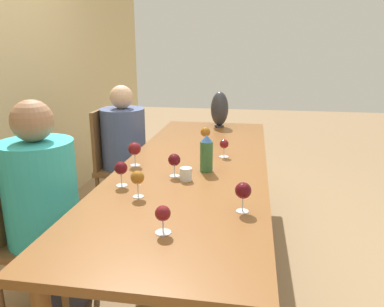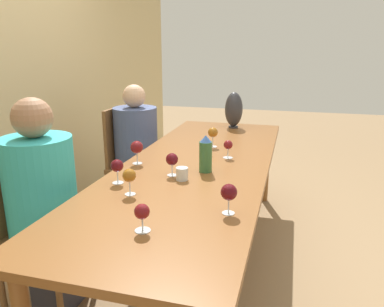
{
  "view_description": "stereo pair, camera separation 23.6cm",
  "coord_description": "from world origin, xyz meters",
  "px_view_note": "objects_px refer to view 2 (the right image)",
  "views": [
    {
      "loc": [
        -2.37,
        -0.37,
        1.51
      ],
      "look_at": [
        -0.12,
        0.0,
        0.86
      ],
      "focal_mm": 35.0,
      "sensor_mm": 36.0,
      "label": 1
    },
    {
      "loc": [
        -2.32,
        -0.6,
        1.51
      ],
      "look_at": [
        -0.12,
        0.0,
        0.86
      ],
      "focal_mm": 35.0,
      "sensor_mm": 36.0,
      "label": 2
    }
  ],
  "objects_px": {
    "wine_glass_2": "(172,160)",
    "chair_far": "(129,159)",
    "wine_glass_6": "(117,166)",
    "chair_near": "(34,222)",
    "wine_glass_5": "(137,148)",
    "vase": "(234,110)",
    "wine_glass_0": "(213,133)",
    "wine_glass_7": "(229,193)",
    "water_bottle": "(206,154)",
    "person_near": "(44,201)",
    "wine_glass_3": "(142,212)",
    "person_far": "(138,148)",
    "water_tumbler": "(183,174)",
    "wine_glass_1": "(129,176)",
    "wine_glass_4": "(228,146)"
  },
  "relations": [
    {
      "from": "person_near",
      "to": "person_far",
      "type": "height_order",
      "value": "person_near"
    },
    {
      "from": "wine_glass_2",
      "to": "chair_far",
      "type": "distance_m",
      "value": 1.28
    },
    {
      "from": "wine_glass_3",
      "to": "chair_near",
      "type": "distance_m",
      "value": 0.97
    },
    {
      "from": "water_bottle",
      "to": "wine_glass_0",
      "type": "bearing_deg",
      "value": 7.97
    },
    {
      "from": "person_far",
      "to": "chair_near",
      "type": "bearing_deg",
      "value": 176.01
    },
    {
      "from": "person_far",
      "to": "wine_glass_4",
      "type": "bearing_deg",
      "value": -120.07
    },
    {
      "from": "wine_glass_3",
      "to": "wine_glass_7",
      "type": "bearing_deg",
      "value": -50.28
    },
    {
      "from": "wine_glass_3",
      "to": "wine_glass_7",
      "type": "relative_size",
      "value": 0.84
    },
    {
      "from": "wine_glass_0",
      "to": "wine_glass_1",
      "type": "xyz_separation_m",
      "value": [
        -1.07,
        0.21,
        -0.01
      ]
    },
    {
      "from": "wine_glass_0",
      "to": "wine_glass_7",
      "type": "relative_size",
      "value": 1.06
    },
    {
      "from": "chair_near",
      "to": "chair_far",
      "type": "height_order",
      "value": "same"
    },
    {
      "from": "chair_near",
      "to": "wine_glass_5",
      "type": "bearing_deg",
      "value": -40.69
    },
    {
      "from": "water_bottle",
      "to": "wine_glass_7",
      "type": "relative_size",
      "value": 1.6
    },
    {
      "from": "water_bottle",
      "to": "water_tumbler",
      "type": "relative_size",
      "value": 3.09
    },
    {
      "from": "wine_glass_3",
      "to": "person_near",
      "type": "height_order",
      "value": "person_near"
    },
    {
      "from": "wine_glass_1",
      "to": "wine_glass_4",
      "type": "distance_m",
      "value": 0.89
    },
    {
      "from": "wine_glass_2",
      "to": "wine_glass_5",
      "type": "height_order",
      "value": "wine_glass_5"
    },
    {
      "from": "vase",
      "to": "wine_glass_3",
      "type": "height_order",
      "value": "vase"
    },
    {
      "from": "wine_glass_7",
      "to": "chair_near",
      "type": "distance_m",
      "value": 1.22
    },
    {
      "from": "vase",
      "to": "wine_glass_0",
      "type": "height_order",
      "value": "vase"
    },
    {
      "from": "wine_glass_5",
      "to": "chair_far",
      "type": "xyz_separation_m",
      "value": [
        0.82,
        0.45,
        -0.35
      ]
    },
    {
      "from": "water_tumbler",
      "to": "person_near",
      "type": "height_order",
      "value": "person_near"
    },
    {
      "from": "wine_glass_2",
      "to": "wine_glass_4",
      "type": "height_order",
      "value": "wine_glass_2"
    },
    {
      "from": "wine_glass_3",
      "to": "water_bottle",
      "type": "bearing_deg",
      "value": -5.27
    },
    {
      "from": "wine_glass_2",
      "to": "wine_glass_6",
      "type": "distance_m",
      "value": 0.33
    },
    {
      "from": "water_tumbler",
      "to": "wine_glass_4",
      "type": "relative_size",
      "value": 0.59
    },
    {
      "from": "water_bottle",
      "to": "person_far",
      "type": "height_order",
      "value": "person_far"
    },
    {
      "from": "wine_glass_3",
      "to": "wine_glass_4",
      "type": "xyz_separation_m",
      "value": [
        1.16,
        -0.16,
        0.01
      ]
    },
    {
      "from": "wine_glass_6",
      "to": "wine_glass_7",
      "type": "bearing_deg",
      "value": -109.01
    },
    {
      "from": "wine_glass_1",
      "to": "chair_far",
      "type": "bearing_deg",
      "value": 25.17
    },
    {
      "from": "water_tumbler",
      "to": "chair_far",
      "type": "xyz_separation_m",
      "value": [
        1.04,
        0.83,
        -0.28
      ]
    },
    {
      "from": "person_near",
      "to": "wine_glass_3",
      "type": "bearing_deg",
      "value": -115.21
    },
    {
      "from": "chair_far",
      "to": "person_near",
      "type": "relative_size",
      "value": 0.79
    },
    {
      "from": "wine_glass_1",
      "to": "chair_near",
      "type": "bearing_deg",
      "value": 90.43
    },
    {
      "from": "water_bottle",
      "to": "person_near",
      "type": "xyz_separation_m",
      "value": [
        -0.48,
        0.83,
        -0.21
      ]
    },
    {
      "from": "chair_far",
      "to": "wine_glass_4",
      "type": "bearing_deg",
      "value": -117.71
    },
    {
      "from": "water_tumbler",
      "to": "wine_glass_7",
      "type": "bearing_deg",
      "value": -138.55
    },
    {
      "from": "wine_glass_6",
      "to": "person_far",
      "type": "bearing_deg",
      "value": 18.26
    },
    {
      "from": "person_far",
      "to": "water_tumbler",
      "type": "bearing_deg",
      "value": -144.78
    },
    {
      "from": "wine_glass_2",
      "to": "wine_glass_4",
      "type": "bearing_deg",
      "value": -29.74
    },
    {
      "from": "wine_glass_1",
      "to": "chair_near",
      "type": "height_order",
      "value": "chair_near"
    },
    {
      "from": "person_near",
      "to": "vase",
      "type": "bearing_deg",
      "value": -23.22
    },
    {
      "from": "vase",
      "to": "chair_far",
      "type": "bearing_deg",
      "value": 119.36
    },
    {
      "from": "wine_glass_6",
      "to": "wine_glass_7",
      "type": "height_order",
      "value": "wine_glass_7"
    },
    {
      "from": "water_tumbler",
      "to": "wine_glass_4",
      "type": "xyz_separation_m",
      "value": [
        0.52,
        -0.17,
        0.05
      ]
    },
    {
      "from": "wine_glass_4",
      "to": "chair_near",
      "type": "distance_m",
      "value": 1.33
    },
    {
      "from": "chair_far",
      "to": "person_far",
      "type": "relative_size",
      "value": 0.82
    },
    {
      "from": "wine_glass_6",
      "to": "person_near",
      "type": "bearing_deg",
      "value": 110.37
    },
    {
      "from": "wine_glass_1",
      "to": "wine_glass_6",
      "type": "xyz_separation_m",
      "value": [
        0.14,
        0.14,
        -0.0
      ]
    },
    {
      "from": "wine_glass_0",
      "to": "wine_glass_1",
      "type": "bearing_deg",
      "value": 168.74
    }
  ]
}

